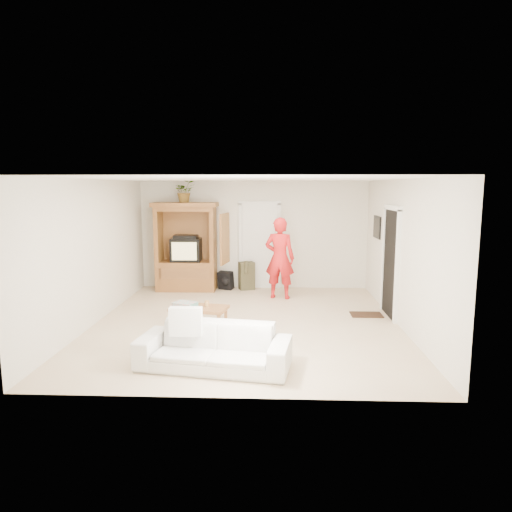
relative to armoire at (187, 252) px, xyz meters
The scene contains 19 objects.
floor 3.22m from the armoire, 59.36° to the right, with size 6.00×6.00×0.00m, color tan.
ceiling 3.53m from the armoire, 59.36° to the right, with size 6.00×6.00×0.00m, color white.
wall_back 1.66m from the armoire, 12.11° to the left, with size 5.50×5.50×0.00m, color silver.
wall_front 5.89m from the armoire, 74.44° to the right, with size 5.50×5.50×0.00m, color silver.
wall_left 2.94m from the armoire, 113.79° to the right, with size 6.00×6.00×0.00m, color silver.
wall_right 5.09m from the armoire, 31.60° to the right, with size 6.00×6.00×0.00m, color silver.
armoire is the anchor object (origin of this frame).
door_back 1.76m from the armoire, 10.13° to the left, with size 0.85×0.05×2.04m, color white.
doorway_right 4.77m from the armoire, 25.61° to the right, with size 0.05×0.90×2.04m, color black.
framed_picture 4.43m from the armoire, 10.03° to the right, with size 0.03×0.60×0.48m, color black.
doormat 4.48m from the armoire, 28.01° to the right, with size 0.60×0.40×0.02m, color #382316.
plant 1.45m from the armoire, 126.74° to the right, with size 0.47×0.41×0.52m, color #4C7238.
man 2.32m from the armoire, 18.66° to the right, with size 0.66×0.43×1.81m, color red.
sofa 4.96m from the armoire, 75.18° to the right, with size 2.07×0.81×0.61m, color silver.
coffee_table 3.08m from the armoire, 75.52° to the right, with size 1.07×0.71×0.37m.
towel 3.01m from the armoire, 80.20° to the right, with size 0.38×0.28×0.08m, color #F05051.
candle 3.05m from the armoire, 72.83° to the right, with size 0.08×0.08×0.10m, color tan.
backpack_black 1.15m from the armoire, ahead, with size 0.34×0.20×0.42m, color black, non-canonical shape.
backpack_olive 1.53m from the armoire, ahead, with size 0.35×0.26×0.67m, color #47442B, non-canonical shape.
Camera 1 is at (0.50, -8.05, 2.48)m, focal length 32.00 mm.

